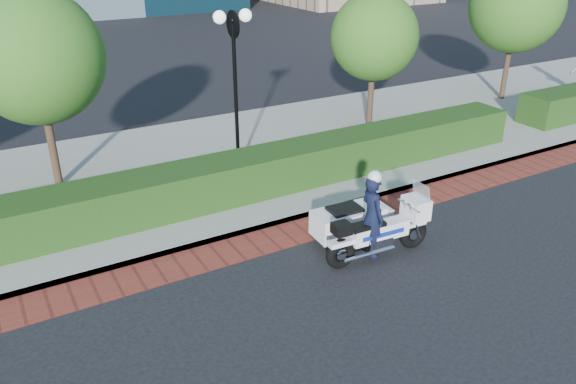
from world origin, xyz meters
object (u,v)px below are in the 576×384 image
tree_c (374,37)px  tree_b (35,57)px  lamppost (235,67)px  tree_d (517,6)px  police_motorcycle (365,222)px

tree_c → tree_b: bearing=180.0°
lamppost → tree_c: 5.65m
tree_c → tree_d: bearing=0.0°
lamppost → tree_d: (12.00, 1.30, 0.65)m
tree_b → tree_d: size_ratio=0.95×
tree_b → tree_c: 10.01m
tree_b → tree_c: tree_b is taller
lamppost → police_motorcycle: size_ratio=1.72×
lamppost → tree_c: size_ratio=0.98×
tree_c → tree_d: tree_d is taller
tree_c → police_motorcycle: bearing=-128.2°
police_motorcycle → tree_c: bearing=55.3°
lamppost → tree_c: (5.50, 1.30, 0.09)m
tree_d → lamppost: bearing=-173.8°
lamppost → tree_d: bearing=6.2°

